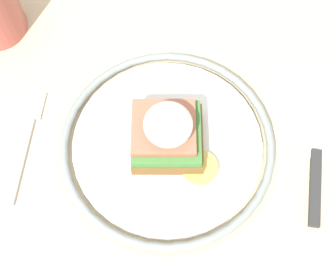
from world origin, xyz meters
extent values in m
cube|color=#C6B28E|center=(0.00, 0.00, 0.73)|extent=(0.86, 0.65, 0.03)
cylinder|color=#C6B28E|center=(0.37, 0.26, 0.36)|extent=(0.06, 0.06, 0.71)
cylinder|color=white|center=(0.04, 0.03, 0.75)|extent=(0.22, 0.22, 0.01)
torus|color=gray|center=(0.04, 0.03, 0.75)|extent=(0.25, 0.25, 0.01)
cube|color=brown|center=(0.04, 0.03, 0.76)|extent=(0.08, 0.08, 0.02)
cube|color=#427A38|center=(0.04, 0.03, 0.78)|extent=(0.08, 0.08, 0.01)
cube|color=#AD664C|center=(0.03, 0.04, 0.79)|extent=(0.07, 0.07, 0.01)
ellipsoid|color=white|center=(0.04, 0.03, 0.81)|extent=(0.05, 0.05, 0.03)
cylinder|color=#E5C656|center=(0.07, 0.00, 0.76)|extent=(0.04, 0.04, 0.00)
cube|color=silver|center=(-0.13, 0.01, 0.74)|extent=(0.02, 0.11, 0.00)
cube|color=silver|center=(-0.13, 0.09, 0.74)|extent=(0.03, 0.04, 0.00)
cube|color=#2D2D2D|center=(0.20, -0.02, 0.74)|extent=(0.03, 0.09, 0.01)
cube|color=silver|center=(0.22, 0.07, 0.74)|extent=(0.04, 0.12, 0.00)
camera|label=1|loc=(0.04, -0.18, 1.25)|focal=50.00mm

